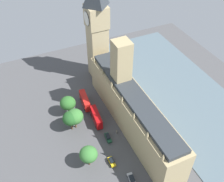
# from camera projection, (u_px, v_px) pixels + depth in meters

# --- Properties ---
(ground_plane) EXTENTS (134.45, 134.45, 0.00)m
(ground_plane) POSITION_uv_depth(u_px,v_px,m) (127.00, 126.00, 110.57)
(ground_plane) COLOR #4C4C4F
(river_thames) EXTENTS (39.97, 121.01, 0.25)m
(river_thames) POSITION_uv_depth(u_px,v_px,m) (191.00, 103.00, 120.51)
(river_thames) COLOR slate
(river_thames) RESTS_ON ground
(parliament_building) EXTENTS (10.84, 61.21, 33.63)m
(parliament_building) POSITION_uv_depth(u_px,v_px,m) (131.00, 107.00, 105.78)
(parliament_building) COLOR tan
(parliament_building) RESTS_ON ground
(clock_tower) EXTENTS (9.19, 9.19, 50.28)m
(clock_tower) POSITION_uv_depth(u_px,v_px,m) (97.00, 28.00, 119.31)
(clock_tower) COLOR tan
(clock_tower) RESTS_ON ground
(double_decker_bus_near_tower) EXTENTS (3.47, 10.68, 4.75)m
(double_decker_bus_near_tower) POSITION_uv_depth(u_px,v_px,m) (85.00, 100.00, 118.31)
(double_decker_bus_near_tower) COLOR red
(double_decker_bus_near_tower) RESTS_ON ground
(double_decker_bus_midblock) EXTENTS (3.51, 10.69, 4.75)m
(double_decker_bus_midblock) POSITION_uv_depth(u_px,v_px,m) (96.00, 117.00, 110.92)
(double_decker_bus_midblock) COLOR #B20C0F
(double_decker_bus_midblock) RESTS_ON ground
(car_dark_green_opposite_hall) EXTENTS (2.21, 4.92, 1.74)m
(car_dark_green_opposite_hall) POSITION_uv_depth(u_px,v_px,m) (108.00, 137.00, 105.25)
(car_dark_green_opposite_hall) COLOR #19472D
(car_dark_green_opposite_hall) RESTS_ON ground
(car_yellow_cab_leading) EXTENTS (1.90, 4.23, 1.74)m
(car_yellow_cab_leading) POSITION_uv_depth(u_px,v_px,m) (112.00, 161.00, 97.10)
(car_yellow_cab_leading) COLOR gold
(car_yellow_cab_leading) RESTS_ON ground
(car_silver_under_trees) EXTENTS (2.43, 4.81, 1.74)m
(car_silver_under_trees) POSITION_uv_depth(u_px,v_px,m) (132.00, 179.00, 91.94)
(car_silver_under_trees) COLOR #B7B7BC
(car_silver_under_trees) RESTS_ON ground
(pedestrian_far_end) EXTENTS (0.58, 0.47, 1.63)m
(pedestrian_far_end) POSITION_uv_depth(u_px,v_px,m) (117.00, 132.00, 107.49)
(pedestrian_far_end) COLOR gray
(pedestrian_far_end) RESTS_ON ground
(plane_tree_by_river_gate) EXTENTS (6.92, 6.92, 9.27)m
(plane_tree_by_river_gate) POSITION_uv_depth(u_px,v_px,m) (75.00, 117.00, 106.10)
(plane_tree_by_river_gate) COLOR brown
(plane_tree_by_river_gate) RESTS_ON ground
(plane_tree_kerbside) EXTENTS (6.45, 6.45, 9.17)m
(plane_tree_kerbside) POSITION_uv_depth(u_px,v_px,m) (71.00, 118.00, 105.32)
(plane_tree_kerbside) COLOR brown
(plane_tree_kerbside) RESTS_ON ground
(plane_tree_corner) EXTENTS (6.59, 6.59, 9.14)m
(plane_tree_corner) POSITION_uv_depth(u_px,v_px,m) (68.00, 103.00, 111.72)
(plane_tree_corner) COLOR brown
(plane_tree_corner) RESTS_ON ground
(plane_tree_trailing) EXTENTS (6.48, 6.48, 8.81)m
(plane_tree_trailing) POSITION_uv_depth(u_px,v_px,m) (88.00, 154.00, 93.26)
(plane_tree_trailing) COLOR brown
(plane_tree_trailing) RESTS_ON ground
(street_lamp_slot_10) EXTENTS (0.56, 0.56, 5.66)m
(street_lamp_slot_10) POSITION_uv_depth(u_px,v_px,m) (65.00, 106.00, 113.96)
(street_lamp_slot_10) COLOR black
(street_lamp_slot_10) RESTS_ON ground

